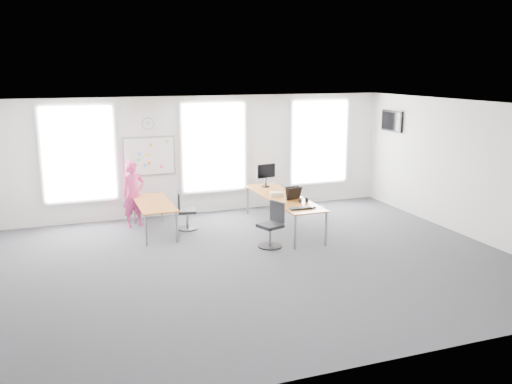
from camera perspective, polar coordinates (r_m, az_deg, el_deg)
name	(u,v)px	position (r m, az deg, el deg)	size (l,w,h in m)	color
floor	(256,262)	(10.58, -0.02, -7.37)	(10.00, 10.00, 0.00)	#27262B
ceiling	(256,106)	(9.95, -0.02, 9.07)	(10.00, 10.00, 0.00)	silver
wall_back	(202,155)	(13.92, -5.68, 3.88)	(10.00, 10.00, 0.00)	white
wall_front	(370,253)	(6.68, 11.88, -6.28)	(10.00, 10.00, 0.00)	white
wall_right	(470,170)	(12.74, 21.64, 2.19)	(10.00, 10.00, 0.00)	white
window_left	(79,154)	(13.45, -18.16, 3.84)	(1.60, 0.06, 2.20)	white
window_mid	(214,147)	(13.94, -4.47, 4.74)	(1.60, 0.06, 2.20)	white
window_right	(319,142)	(15.02, 6.67, 5.28)	(1.60, 0.06, 2.20)	white
desk_right	(283,199)	(12.60, 2.87, -0.71)	(0.83, 3.11, 0.76)	#C37033
desk_left	(154,205)	(12.48, -10.70, -1.34)	(0.77, 1.93, 0.70)	#C37033
chair_right	(272,227)	(11.36, 1.71, -3.72)	(0.55, 0.55, 0.96)	black
chair_left	(185,213)	(12.68, -7.50, -2.19)	(0.48, 0.48, 0.89)	black
person	(134,194)	(13.06, -12.76, -0.20)	(0.57, 0.37, 1.56)	#CB3274
whiteboard	(149,156)	(13.62, -11.17, 3.71)	(1.20, 0.03, 0.90)	white
wall_clock	(148,124)	(13.52, -11.32, 7.06)	(0.30, 0.30, 0.04)	gray
tv	(392,121)	(14.95, 14.12, 7.26)	(0.06, 0.90, 0.55)	black
keyboard	(301,208)	(11.50, 4.73, -1.73)	(0.50, 0.18, 0.02)	black
mouse	(314,207)	(11.58, 6.18, -1.62)	(0.07, 0.11, 0.04)	black
lens_cap	(303,205)	(11.86, 5.00, -1.33)	(0.06, 0.06, 0.01)	black
headphones	(303,200)	(12.03, 5.00, -0.89)	(0.19, 0.10, 0.11)	black
laptop_sleeve	(293,193)	(12.28, 3.96, -0.13)	(0.38, 0.28, 0.30)	black
paper_stack	(276,194)	(12.60, 2.17, -0.24)	(0.29, 0.22, 0.10)	beige
monitor	(266,173)	(13.54, 1.07, 1.99)	(0.52, 0.21, 0.58)	black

